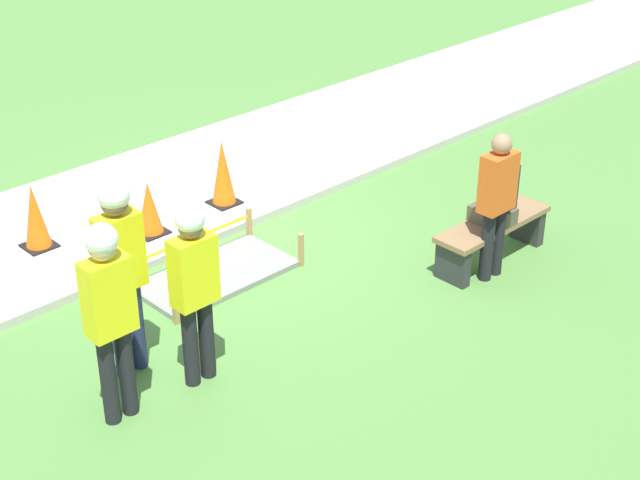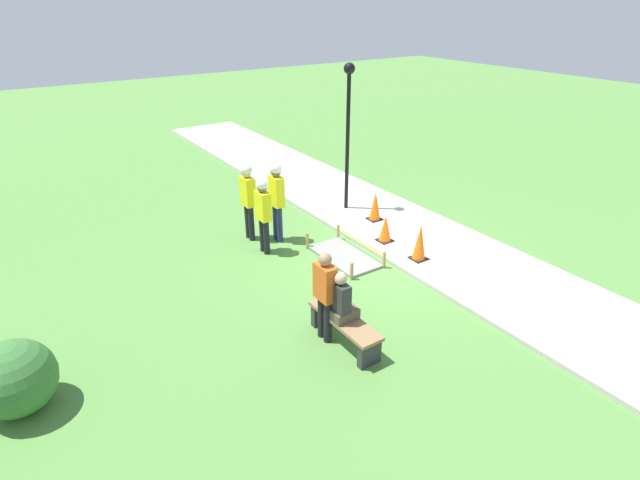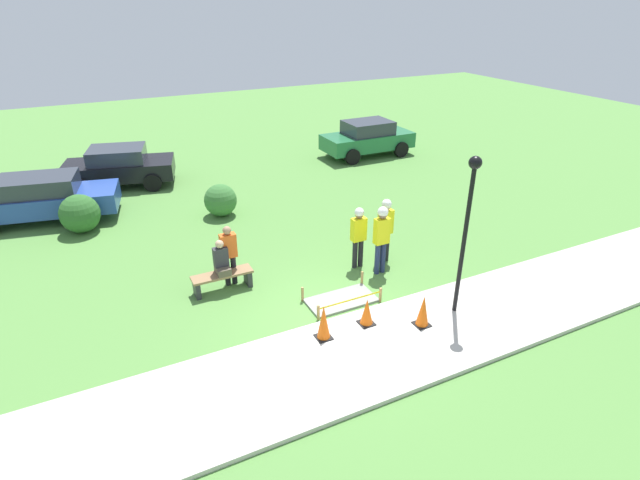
{
  "view_description": "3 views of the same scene",
  "coord_description": "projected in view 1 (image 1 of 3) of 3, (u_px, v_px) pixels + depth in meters",
  "views": [
    {
      "loc": [
        6.15,
        7.99,
        5.35
      ],
      "look_at": [
        0.27,
        1.86,
        0.79
      ],
      "focal_mm": 55.0,
      "sensor_mm": 36.0,
      "label": 1
    },
    {
      "loc": [
        -7.23,
        6.59,
        5.3
      ],
      "look_at": [
        0.36,
        1.49,
        0.79
      ],
      "focal_mm": 28.0,
      "sensor_mm": 36.0,
      "label": 2
    },
    {
      "loc": [
        -4.41,
        -8.38,
        6.83
      ],
      "look_at": [
        0.71,
        1.94,
        1.1
      ],
      "focal_mm": 28.0,
      "sensor_mm": 36.0,
      "label": 3
    }
  ],
  "objects": [
    {
      "name": "traffic_cone_far_patch",
      "position": [
        149.0,
        208.0,
        11.11
      ],
      "size": [
        0.34,
        0.34,
        0.64
      ],
      "color": "black",
      "rests_on": "sidewalk"
    },
    {
      "name": "bystander_in_orange_shirt",
      "position": [
        497.0,
        198.0,
        10.16
      ],
      "size": [
        0.4,
        0.22,
        1.65
      ],
      "color": "black",
      "rests_on": "ground_plane"
    },
    {
      "name": "wet_concrete_patch",
      "position": [
        216.0,
        275.0,
        10.54
      ],
      "size": [
        1.74,
        0.93,
        0.39
      ],
      "color": "gray",
      "rests_on": "ground_plane"
    },
    {
      "name": "sidewalk",
      "position": [
        156.0,
        197.0,
        12.21
      ],
      "size": [
        28.0,
        2.75,
        0.1
      ],
      "color": "#BCB7AD",
      "rests_on": "ground_plane"
    },
    {
      "name": "traffic_cone_sidewalk_edge",
      "position": [
        35.0,
        217.0,
        10.79
      ],
      "size": [
        0.34,
        0.34,
        0.76
      ],
      "color": "black",
      "rests_on": "sidewalk"
    },
    {
      "name": "person_seated_on_bench",
      "position": [
        498.0,
        195.0,
        10.46
      ],
      "size": [
        0.36,
        0.44,
        0.89
      ],
      "color": "brown",
      "rests_on": "park_bench"
    },
    {
      "name": "ground_plane",
      "position": [
        226.0,
        238.0,
        11.36
      ],
      "size": [
        60.0,
        60.0,
        0.0
      ],
      "primitive_type": "plane",
      "color": "#51843D"
    },
    {
      "name": "worker_trainee",
      "position": [
        121.0,
        259.0,
        8.52
      ],
      "size": [
        0.4,
        0.28,
        1.93
      ],
      "color": "navy",
      "rests_on": "ground_plane"
    },
    {
      "name": "worker_assistant",
      "position": [
        194.0,
        280.0,
        8.46
      ],
      "size": [
        0.4,
        0.25,
        1.76
      ],
      "color": "black",
      "rests_on": "ground_plane"
    },
    {
      "name": "park_bench",
      "position": [
        492.0,
        233.0,
        10.74
      ],
      "size": [
        1.54,
        0.44,
        0.49
      ],
      "color": "#2D2D33",
      "rests_on": "ground_plane"
    },
    {
      "name": "traffic_cone_near_patch",
      "position": [
        223.0,
        173.0,
        11.75
      ],
      "size": [
        0.34,
        0.34,
        0.82
      ],
      "color": "black",
      "rests_on": "sidewalk"
    },
    {
      "name": "worker_supervisor",
      "position": [
        109.0,
        305.0,
        7.94
      ],
      "size": [
        0.4,
        0.27,
        1.87
      ],
      "color": "black",
      "rests_on": "ground_plane"
    }
  ]
}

